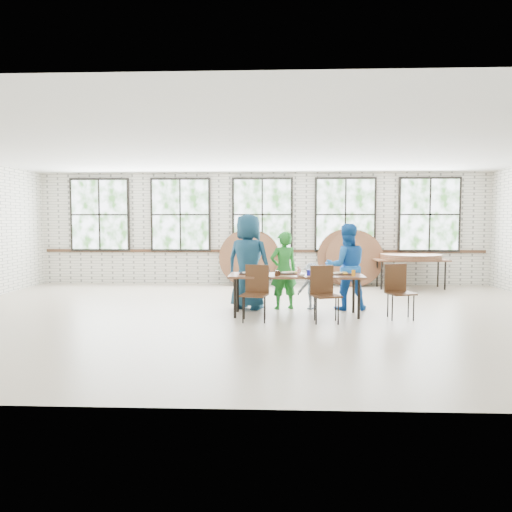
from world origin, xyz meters
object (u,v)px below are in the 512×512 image
at_px(dining_table, 296,277).
at_px(chair_near_left, 256,288).
at_px(storage_table, 411,261).
at_px(chair_near_right, 324,289).

height_order(dining_table, chair_near_left, chair_near_left).
relative_size(dining_table, chair_near_left, 2.53).
distance_m(dining_table, chair_near_left, 0.86).
distance_m(chair_near_left, storage_table, 5.68).
relative_size(chair_near_left, storage_table, 0.52).
distance_m(chair_near_left, chair_near_right, 1.16).
height_order(chair_near_left, chair_near_right, same).
xyz_separation_m(chair_near_left, chair_near_right, (1.16, -0.06, 0.00)).
bearing_deg(storage_table, chair_near_left, -134.47).
bearing_deg(dining_table, chair_near_right, -49.74).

